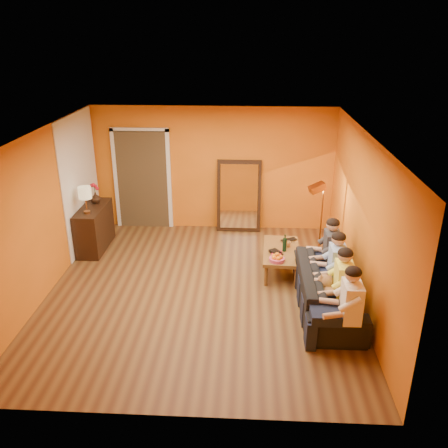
# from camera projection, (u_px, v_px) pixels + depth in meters

# --- Properties ---
(room_shell) EXTENTS (5.00, 5.50, 2.60)m
(room_shell) POSITION_uv_depth(u_px,v_px,m) (202.00, 210.00, 7.70)
(room_shell) COLOR brown
(room_shell) RESTS_ON ground
(white_accent) EXTENTS (0.02, 1.90, 2.58)m
(white_accent) POSITION_uv_depth(u_px,v_px,m) (80.00, 182.00, 9.10)
(white_accent) COLOR white
(white_accent) RESTS_ON wall_left
(doorway_recess) EXTENTS (1.06, 0.30, 2.10)m
(doorway_recess) POSITION_uv_depth(u_px,v_px,m) (144.00, 178.00, 10.14)
(doorway_recess) COLOR #3F2D19
(doorway_recess) RESTS_ON floor
(door_jamb_left) EXTENTS (0.08, 0.06, 2.20)m
(door_jamb_left) POSITION_uv_depth(u_px,v_px,m) (116.00, 180.00, 10.06)
(door_jamb_left) COLOR white
(door_jamb_left) RESTS_ON wall_back
(door_jamb_right) EXTENTS (0.08, 0.06, 2.20)m
(door_jamb_right) POSITION_uv_depth(u_px,v_px,m) (169.00, 180.00, 10.00)
(door_jamb_right) COLOR white
(door_jamb_right) RESTS_ON wall_back
(door_header) EXTENTS (1.22, 0.06, 0.08)m
(door_header) POSITION_uv_depth(u_px,v_px,m) (139.00, 130.00, 9.62)
(door_header) COLOR white
(door_header) RESTS_ON wall_back
(mirror_frame) EXTENTS (0.92, 0.27, 1.51)m
(mirror_frame) POSITION_uv_depth(u_px,v_px,m) (239.00, 196.00, 9.96)
(mirror_frame) COLOR black
(mirror_frame) RESTS_ON floor
(mirror_glass) EXTENTS (0.78, 0.21, 1.35)m
(mirror_glass) POSITION_uv_depth(u_px,v_px,m) (239.00, 197.00, 9.93)
(mirror_glass) COLOR white
(mirror_glass) RESTS_ON mirror_frame
(sideboard) EXTENTS (0.44, 1.18, 0.85)m
(sideboard) POSITION_uv_depth(u_px,v_px,m) (95.00, 228.00, 9.24)
(sideboard) COLOR black
(sideboard) RESTS_ON floor
(table_lamp) EXTENTS (0.24, 0.24, 0.51)m
(table_lamp) POSITION_uv_depth(u_px,v_px,m) (86.00, 200.00, 8.70)
(table_lamp) COLOR beige
(table_lamp) RESTS_ON sideboard
(sofa) EXTENTS (2.20, 0.86, 0.64)m
(sofa) POSITION_uv_depth(u_px,v_px,m) (328.00, 288.00, 7.30)
(sofa) COLOR black
(sofa) RESTS_ON floor
(coffee_table) EXTENTS (0.68, 1.25, 0.42)m
(coffee_table) POSITION_uv_depth(u_px,v_px,m) (281.00, 260.00, 8.42)
(coffee_table) COLOR brown
(coffee_table) RESTS_ON floor
(floor_lamp) EXTENTS (0.35, 0.31, 1.44)m
(floor_lamp) POSITION_uv_depth(u_px,v_px,m) (321.00, 222.00, 8.74)
(floor_lamp) COLOR #A86831
(floor_lamp) RESTS_ON floor
(dog) EXTENTS (0.53, 0.69, 0.73)m
(dog) POSITION_uv_depth(u_px,v_px,m) (327.00, 300.00, 6.91)
(dog) COLOR #A06D48
(dog) RESTS_ON floor
(person_far_left) EXTENTS (0.70, 0.44, 1.22)m
(person_far_left) POSITION_uv_depth(u_px,v_px,m) (351.00, 308.00, 6.26)
(person_far_left) COLOR white
(person_far_left) RESTS_ON sofa
(person_mid_left) EXTENTS (0.70, 0.44, 1.22)m
(person_mid_left) POSITION_uv_depth(u_px,v_px,m) (343.00, 287.00, 6.76)
(person_mid_left) COLOR #FDFD54
(person_mid_left) RESTS_ON sofa
(person_mid_right) EXTENTS (0.70, 0.44, 1.22)m
(person_mid_right) POSITION_uv_depth(u_px,v_px,m) (337.00, 269.00, 7.27)
(person_mid_right) COLOR #96B4E9
(person_mid_right) RESTS_ON sofa
(person_far_right) EXTENTS (0.70, 0.44, 1.22)m
(person_far_right) POSITION_uv_depth(u_px,v_px,m) (331.00, 253.00, 7.78)
(person_far_right) COLOR #323136
(person_far_right) RESTS_ON sofa
(fruit_bowl) EXTENTS (0.26, 0.26, 0.16)m
(fruit_bowl) POSITION_uv_depth(u_px,v_px,m) (277.00, 257.00, 7.90)
(fruit_bowl) COLOR #C6466E
(fruit_bowl) RESTS_ON coffee_table
(wine_bottle) EXTENTS (0.07, 0.07, 0.31)m
(wine_bottle) POSITION_uv_depth(u_px,v_px,m) (285.00, 243.00, 8.23)
(wine_bottle) COLOR black
(wine_bottle) RESTS_ON coffee_table
(tumbler) EXTENTS (0.12, 0.12, 0.10)m
(tumbler) POSITION_uv_depth(u_px,v_px,m) (288.00, 244.00, 8.43)
(tumbler) COLOR #B27F3F
(tumbler) RESTS_ON coffee_table
(laptop) EXTENTS (0.37, 0.33, 0.02)m
(laptop) POSITION_uv_depth(u_px,v_px,m) (290.00, 241.00, 8.65)
(laptop) COLOR black
(laptop) RESTS_ON coffee_table
(book_lower) EXTENTS (0.26, 0.29, 0.02)m
(book_lower) POSITION_uv_depth(u_px,v_px,m) (271.00, 254.00, 8.16)
(book_lower) COLOR black
(book_lower) RESTS_ON coffee_table
(book_mid) EXTENTS (0.20, 0.25, 0.02)m
(book_mid) POSITION_uv_depth(u_px,v_px,m) (272.00, 253.00, 8.16)
(book_mid) COLOR red
(book_mid) RESTS_ON book_lower
(book_upper) EXTENTS (0.23, 0.24, 0.02)m
(book_upper) POSITION_uv_depth(u_px,v_px,m) (272.00, 252.00, 8.14)
(book_upper) COLOR black
(book_upper) RESTS_ON book_mid
(vase) EXTENTS (0.20, 0.20, 0.21)m
(vase) POSITION_uv_depth(u_px,v_px,m) (96.00, 198.00, 9.26)
(vase) COLOR black
(vase) RESTS_ON sideboard
(flowers) EXTENTS (0.17, 0.17, 0.42)m
(flowers) POSITION_uv_depth(u_px,v_px,m) (94.00, 187.00, 9.18)
(flowers) COLOR red
(flowers) RESTS_ON vase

